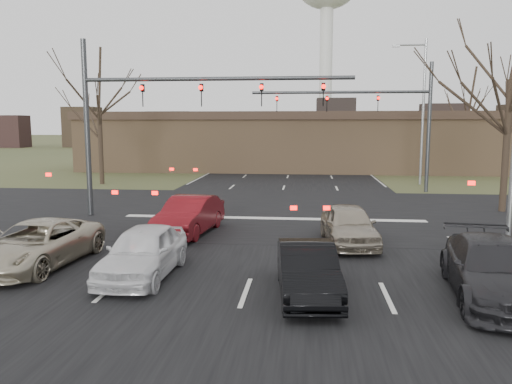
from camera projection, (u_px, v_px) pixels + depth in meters
The scene contains 15 objects.
ground at pixel (227, 345), 9.61m from camera, with size 360.00×360.00×0.00m, color #3D4625.
road_main at pixel (296, 155), 68.75m from camera, with size 14.00×300.00×0.02m, color black.
road_cross at pixel (275, 211), 24.39m from camera, with size 200.00×14.00×0.02m, color black.
building at pixel (312, 141), 46.51m from camera, with size 42.40×10.40×5.30m.
mast_arm_near at pixel (156, 105), 22.26m from camera, with size 12.12×0.24×8.00m.
mast_arm_far at pixel (383, 111), 30.98m from camera, with size 11.12×0.24×8.00m.
streetlight_right_far at pixel (421, 104), 34.54m from camera, with size 2.34×0.25×10.00m.
tree_left_far at pixel (98, 79), 34.56m from camera, with size 5.70×5.70×9.50m.
tree_right_far at pixel (470, 91), 41.67m from camera, with size 5.40×5.40×9.00m.
car_silver_suv at pixel (36, 244), 14.86m from camera, with size 2.25×4.88×1.36m, color #B1A78F.
car_white_sedan at pixel (143, 252), 13.85m from camera, with size 1.69×4.21×1.43m, color silver.
car_black_hatch at pixel (307, 270), 12.31m from camera, with size 1.37×3.94×1.30m, color black.
car_charcoal_sedan at pixel (494, 270), 12.10m from camera, with size 2.02×4.98×1.44m, color #232326.
car_red_ahead at pixel (189, 215), 19.27m from camera, with size 1.54×4.41×1.45m, color maroon.
car_silver_ahead at pixel (349, 225), 17.58m from camera, with size 1.67×4.16×1.42m, color gray.
Camera 1 is at (1.48, -9.01, 4.23)m, focal length 35.00 mm.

